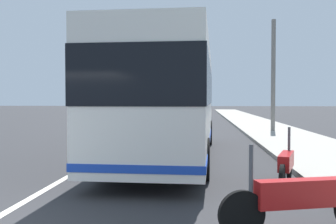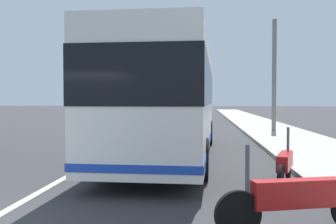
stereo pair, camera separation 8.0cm
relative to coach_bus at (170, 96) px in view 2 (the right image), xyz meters
name	(u,v)px [view 2 (the right image)]	position (x,y,z in m)	size (l,w,h in m)	color
sidewalk_curb	(315,150)	(1.73, -5.13, -1.92)	(110.00, 3.60, 0.14)	#9E998E
lane_divider_line	(116,149)	(1.73, 2.22, -1.98)	(110.00, 0.16, 0.01)	silver
coach_bus	(170,96)	(0.00, 0.00, 0.00)	(11.53, 3.02, 3.54)	silver
motorcycle_far_end	(297,199)	(-7.24, -2.40, -1.49)	(0.74, 2.33, 1.28)	black
motorcycle_by_tree	(285,165)	(-4.10, -2.88, -1.53)	(2.04, 0.71, 1.24)	black
car_behind_bus	(143,111)	(25.97, 4.94, -1.28)	(4.46, 1.99, 1.51)	gray
car_side_street	(155,110)	(30.78, 4.41, -1.31)	(4.38, 1.95, 1.42)	navy
utility_pole	(274,76)	(9.54, -5.03, 1.19)	(0.24, 0.24, 6.36)	slate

